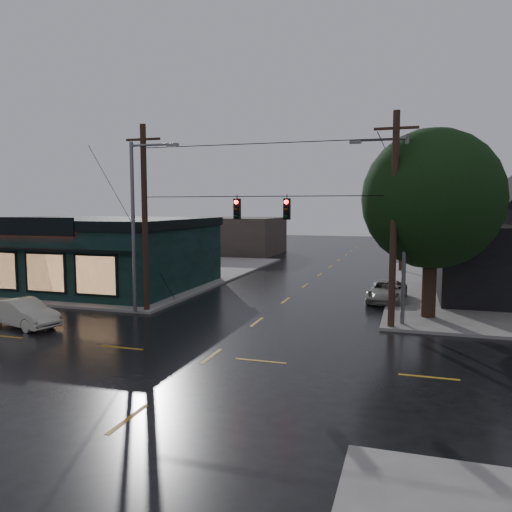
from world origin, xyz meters
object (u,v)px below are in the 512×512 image
(utility_pole_ne, at_px, (391,329))
(sedan_cream, at_px, (24,313))
(corner_tree, at_px, (432,199))
(utility_pole_nw, at_px, (147,312))
(suv_silver, at_px, (387,291))

(utility_pole_ne, height_order, sedan_cream, utility_pole_ne)
(corner_tree, xyz_separation_m, utility_pole_ne, (-1.75, -2.66, -6.15))
(utility_pole_nw, xyz_separation_m, suv_silver, (12.50, 6.96, 0.63))
(sedan_cream, bearing_deg, utility_pole_nw, -24.04)
(sedan_cream, distance_m, suv_silver, 20.20)
(sedan_cream, relative_size, suv_silver, 0.89)
(utility_pole_ne, bearing_deg, utility_pole_nw, 180.00)
(utility_pole_nw, xyz_separation_m, utility_pole_ne, (13.00, 0.00, 0.00))
(corner_tree, relative_size, suv_silver, 2.09)
(suv_silver, bearing_deg, utility_pole_nw, -147.10)
(utility_pole_nw, distance_m, sedan_cream, 6.21)
(utility_pole_ne, xyz_separation_m, sedan_cream, (-16.97, -4.74, 0.67))
(utility_pole_ne, xyz_separation_m, suv_silver, (-0.50, 6.96, 0.63))
(utility_pole_nw, relative_size, sedan_cream, 2.50)
(utility_pole_ne, relative_size, sedan_cream, 2.50)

